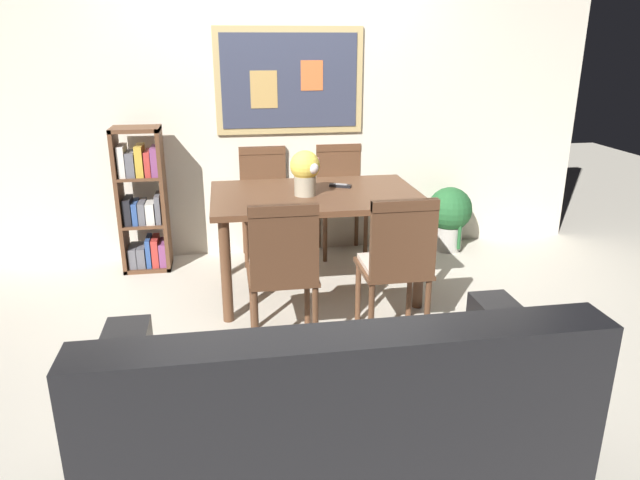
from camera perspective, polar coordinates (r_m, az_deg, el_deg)
ground_plane at (r=3.85m, az=-1.45°, el=-7.79°), size 12.00×12.00×0.00m
wall_back_with_painting at (r=4.86m, az=-3.94°, el=13.87°), size 5.20×0.14×2.60m
dining_table at (r=4.07m, az=-0.41°, el=3.37°), size 1.44×0.95×0.73m
dining_chair_far_left at (r=4.81m, az=-5.49°, el=4.50°), size 0.40×0.41×0.91m
dining_chair_far_right at (r=4.92m, az=1.97°, el=4.92°), size 0.40×0.41×0.91m
dining_chair_near_left at (r=3.30m, az=-3.67°, el=-2.32°), size 0.40×0.41×0.91m
dining_chair_near_right at (r=3.42m, az=7.58°, el=-1.71°), size 0.40×0.41×0.91m
leather_couch at (r=2.39m, az=1.30°, el=-17.58°), size 1.80×0.84×0.84m
bookshelf at (r=4.72m, az=-16.92°, el=3.44°), size 0.36×0.28×1.12m
potted_ivy at (r=5.12m, az=12.56°, el=2.43°), size 0.38×0.38×0.58m
flower_vase at (r=3.94m, az=-1.45°, el=6.83°), size 0.20×0.21×0.31m
tv_remote at (r=4.20m, az=2.01°, el=5.34°), size 0.16×0.11×0.02m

